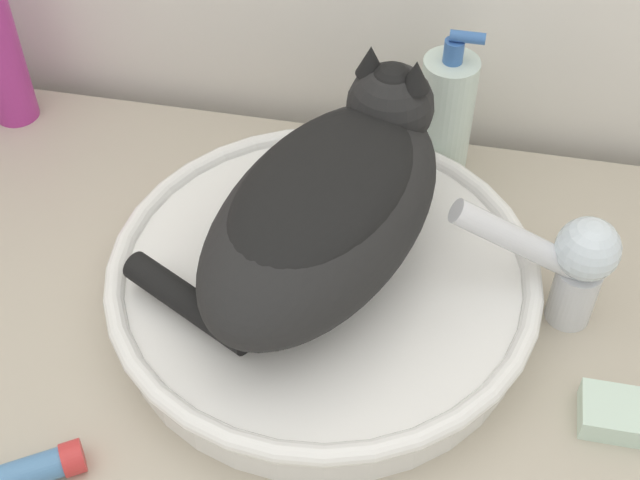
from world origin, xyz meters
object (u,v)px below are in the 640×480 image
at_px(soap_pump_bottle, 445,117).
at_px(soap_bar, 617,414).
at_px(cat, 328,203).
at_px(faucet, 571,261).

height_order(soap_pump_bottle, soap_bar, soap_pump_bottle).
distance_m(cat, soap_pump_bottle, 0.24).
distance_m(cat, faucet, 0.23).
bearing_deg(faucet, soap_bar, 108.20).
distance_m(faucet, soap_bar, 0.14).
bearing_deg(soap_bar, faucet, 115.78).
xyz_separation_m(cat, soap_pump_bottle, (0.09, 0.21, -0.05)).
xyz_separation_m(soap_pump_bottle, soap_bar, (0.19, -0.30, -0.07)).
distance_m(cat, soap_bar, 0.32).
distance_m(faucet, soap_pump_bottle, 0.23).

